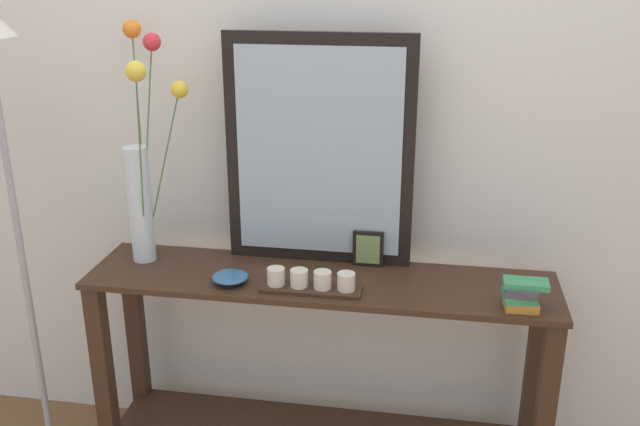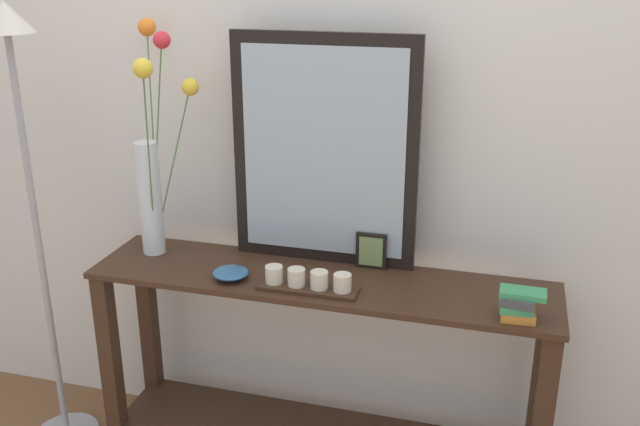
# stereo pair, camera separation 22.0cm
# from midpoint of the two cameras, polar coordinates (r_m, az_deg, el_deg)

# --- Properties ---
(wall_back) EXTENTS (6.40, 0.08, 2.70)m
(wall_back) POSITION_cam_midpoint_polar(r_m,az_deg,el_deg) (2.39, -1.48, 10.03)
(wall_back) COLOR silver
(wall_back) RESTS_ON ground
(console_table) EXTENTS (1.53, 0.35, 0.79)m
(console_table) POSITION_cam_midpoint_polar(r_m,az_deg,el_deg) (2.44, -2.64, -12.07)
(console_table) COLOR #382316
(console_table) RESTS_ON ground
(mirror_leaning) EXTENTS (0.62, 0.03, 0.76)m
(mirror_leaning) POSITION_cam_midpoint_polar(r_m,az_deg,el_deg) (2.29, -2.83, 4.92)
(mirror_leaning) COLOR black
(mirror_leaning) RESTS_ON console_table
(tall_vase_left) EXTENTS (0.22, 0.30, 0.79)m
(tall_vase_left) POSITION_cam_midpoint_polar(r_m,az_deg,el_deg) (2.42, -16.78, 3.43)
(tall_vase_left) COLOR silver
(tall_vase_left) RESTS_ON console_table
(candle_tray) EXTENTS (0.32, 0.09, 0.07)m
(candle_tray) POSITION_cam_midpoint_polar(r_m,az_deg,el_deg) (2.20, -3.63, -5.69)
(candle_tray) COLOR #382316
(candle_tray) RESTS_ON console_table
(picture_frame_small) EXTENTS (0.10, 0.01, 0.12)m
(picture_frame_small) POSITION_cam_midpoint_polar(r_m,az_deg,el_deg) (2.35, 1.25, -2.99)
(picture_frame_small) COLOR black
(picture_frame_small) RESTS_ON console_table
(decorative_bowl) EXTENTS (0.12, 0.12, 0.03)m
(decorative_bowl) POSITION_cam_midpoint_polar(r_m,az_deg,el_deg) (2.28, -10.06, -5.20)
(decorative_bowl) COLOR #2D5B84
(decorative_bowl) RESTS_ON console_table
(book_stack) EXTENTS (0.13, 0.10, 0.09)m
(book_stack) POSITION_cam_midpoint_polar(r_m,az_deg,el_deg) (2.13, 13.23, -6.50)
(book_stack) COLOR orange
(book_stack) RESTS_ON console_table
(floor_lamp) EXTENTS (0.24, 0.24, 1.64)m
(floor_lamp) POSITION_cam_midpoint_polar(r_m,az_deg,el_deg) (2.53, -26.28, 2.92)
(floor_lamp) COLOR #9E9EA3
(floor_lamp) RESTS_ON ground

